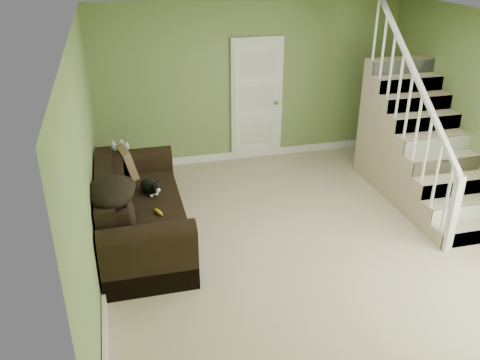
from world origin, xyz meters
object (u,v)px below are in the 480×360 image
sofa (138,214)px  side_table (125,176)px  cat (150,187)px  banana (159,212)px

sofa → side_table: sofa is taller
sofa → cat: 0.37m
side_table → cat: side_table is taller
sofa → banana: sofa is taller
sofa → banana: size_ratio=12.95×
side_table → banana: size_ratio=4.63×
banana → sofa: bearing=103.7°
side_table → cat: 1.08m
sofa → banana: (0.23, -0.32, 0.17)m
sofa → side_table: 1.24m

